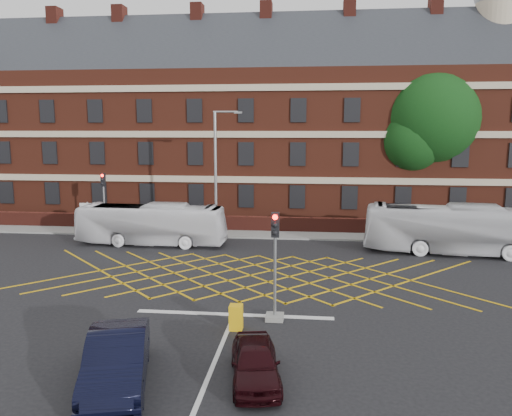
# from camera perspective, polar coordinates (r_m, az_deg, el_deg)

# --- Properties ---
(ground) EXTENTS (120.00, 120.00, 0.00)m
(ground) POSITION_cam_1_polar(r_m,az_deg,el_deg) (23.86, -1.23, -9.09)
(ground) COLOR black
(ground) RESTS_ON ground
(victorian_building) EXTENTS (51.00, 12.17, 20.40)m
(victorian_building) POSITION_cam_1_polar(r_m,az_deg,el_deg) (44.56, 2.77, 9.58)
(victorian_building) COLOR #5D2517
(victorian_building) RESTS_ON ground
(boundary_wall) EXTENTS (56.00, 0.50, 1.10)m
(boundary_wall) POSITION_cam_1_polar(r_m,az_deg,el_deg) (36.26, 1.43, -1.88)
(boundary_wall) COLOR #531D16
(boundary_wall) RESTS_ON ground
(far_pavement) EXTENTS (60.00, 3.00, 0.12)m
(far_pavement) POSITION_cam_1_polar(r_m,az_deg,el_deg) (35.39, 1.29, -2.96)
(far_pavement) COLOR slate
(far_pavement) RESTS_ON ground
(box_junction_hatching) EXTENTS (8.22, 8.22, 0.02)m
(box_junction_hatching) POSITION_cam_1_polar(r_m,az_deg,el_deg) (25.75, -0.65, -7.69)
(box_junction_hatching) COLOR #CC990C
(box_junction_hatching) RESTS_ON ground
(stop_line) EXTENTS (8.00, 0.30, 0.02)m
(stop_line) POSITION_cam_1_polar(r_m,az_deg,el_deg) (20.60, -2.51, -12.07)
(stop_line) COLOR silver
(stop_line) RESTS_ON ground
(centre_line) EXTENTS (0.15, 14.00, 0.02)m
(centre_line) POSITION_cam_1_polar(r_m,az_deg,el_deg) (14.82, -6.58, -21.06)
(centre_line) COLOR silver
(centre_line) RESTS_ON ground
(bus_left) EXTENTS (9.67, 2.58, 2.67)m
(bus_left) POSITION_cam_1_polar(r_m,az_deg,el_deg) (32.86, -11.88, -1.82)
(bus_left) COLOR white
(bus_left) RESTS_ON ground
(bus_right) EXTENTS (10.91, 3.76, 2.98)m
(bus_right) POSITION_cam_1_polar(r_m,az_deg,el_deg) (32.05, 21.84, -2.28)
(bus_right) COLOR silver
(bus_right) RESTS_ON ground
(car_navy) EXTENTS (2.91, 5.06, 1.58)m
(car_navy) POSITION_cam_1_polar(r_m,az_deg,el_deg) (15.68, -15.62, -16.36)
(car_navy) COLOR black
(car_navy) RESTS_ON ground
(car_maroon) EXTENTS (1.97, 3.69, 1.19)m
(car_maroon) POSITION_cam_1_polar(r_m,az_deg,el_deg) (15.46, -0.10, -17.18)
(car_maroon) COLOR black
(car_maroon) RESTS_ON ground
(deciduous_tree) EXTENTS (7.67, 7.48, 11.94)m
(deciduous_tree) POSITION_cam_1_polar(r_m,az_deg,el_deg) (41.27, 19.17, 8.89)
(deciduous_tree) COLOR black
(deciduous_tree) RESTS_ON ground
(traffic_light_near) EXTENTS (0.70, 0.70, 4.27)m
(traffic_light_near) POSITION_cam_1_polar(r_m,az_deg,el_deg) (19.54, 2.18, -7.81)
(traffic_light_near) COLOR slate
(traffic_light_near) RESTS_ON ground
(traffic_light_far) EXTENTS (0.70, 0.70, 4.27)m
(traffic_light_far) POSITION_cam_1_polar(r_m,az_deg,el_deg) (37.68, -16.93, 0.02)
(traffic_light_far) COLOR slate
(traffic_light_far) RESTS_ON ground
(street_lamp) EXTENTS (2.25, 1.00, 8.55)m
(street_lamp) POSITION_cam_1_polar(r_m,az_deg,el_deg) (32.80, -4.49, 1.11)
(street_lamp) COLOR slate
(street_lamp) RESTS_ON ground
(direction_signs) EXTENTS (1.10, 0.16, 2.20)m
(direction_signs) POSITION_cam_1_polar(r_m,az_deg,el_deg) (38.05, -18.70, -0.57)
(direction_signs) COLOR gray
(direction_signs) RESTS_ON ground
(utility_cabinet) EXTENTS (0.49, 0.44, 0.95)m
(utility_cabinet) POSITION_cam_1_polar(r_m,az_deg,el_deg) (19.04, -2.31, -12.38)
(utility_cabinet) COLOR #E3AC0D
(utility_cabinet) RESTS_ON ground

